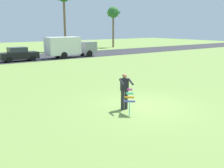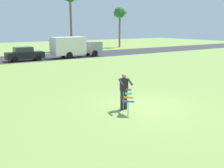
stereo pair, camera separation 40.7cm
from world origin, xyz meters
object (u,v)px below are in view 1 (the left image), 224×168
object	(u,v)px
person_kite_flyer	(125,90)
parked_truck_grey_van	(69,46)
parked_car_black	(19,54)
palm_tree_far_left	(113,14)
kite_held	(130,98)

from	to	relation	value
person_kite_flyer	parked_truck_grey_van	world-z (taller)	parked_truck_grey_van
parked_car_black	palm_tree_far_left	distance (m)	24.18
kite_held	parked_truck_grey_van	distance (m)	23.02
person_kite_flyer	parked_truck_grey_van	xyz separation A→B (m)	(7.56, 20.91, 0.46)
kite_held	parked_truck_grey_van	xyz separation A→B (m)	(7.84, 21.63, 0.66)
person_kite_flyer	parked_car_black	bearing A→B (deg)	86.64
kite_held	parked_truck_grey_van	bearing A→B (deg)	70.07
parked_car_black	palm_tree_far_left	xyz separation A→B (m)	(21.06, 10.51, 5.50)
person_kite_flyer	kite_held	distance (m)	0.80
person_kite_flyer	parked_car_black	distance (m)	20.95
parked_truck_grey_van	palm_tree_far_left	xyz separation A→B (m)	(14.74, 10.51, 4.86)
parked_car_black	palm_tree_far_left	size ratio (longest dim) A/B	0.55
parked_car_black	parked_truck_grey_van	bearing A→B (deg)	0.01
parked_truck_grey_van	person_kite_flyer	bearing A→B (deg)	-109.86
person_kite_flyer	kite_held	world-z (taller)	person_kite_flyer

